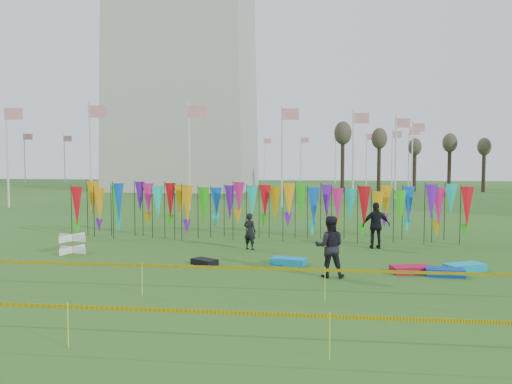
# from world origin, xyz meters

# --- Properties ---
(ground) EXTENTS (160.00, 160.00, 0.00)m
(ground) POSITION_xyz_m (0.00, 0.00, 0.00)
(ground) COLOR #254C15
(ground) RESTS_ON ground
(flagpole_ring) EXTENTS (57.40, 56.16, 8.00)m
(flagpole_ring) POSITION_xyz_m (-14.00, 48.00, 4.00)
(flagpole_ring) COLOR silver
(flagpole_ring) RESTS_ON ground
(banner_row) EXTENTS (18.64, 0.64, 2.53)m
(banner_row) POSITION_xyz_m (0.28, 7.54, 1.65)
(banner_row) COLOR black
(banner_row) RESTS_ON ground
(caution_tape_near) EXTENTS (26.00, 0.02, 0.90)m
(caution_tape_near) POSITION_xyz_m (-0.22, -2.44, 0.78)
(caution_tape_near) COLOR #FFDB05
(caution_tape_near) RESTS_ON ground
(caution_tape_far) EXTENTS (26.00, 0.02, 0.90)m
(caution_tape_far) POSITION_xyz_m (-0.22, -6.33, 0.78)
(caution_tape_far) COLOR #FFDB05
(caution_tape_far) RESTS_ON ground
(box_kite) EXTENTS (0.70, 0.70, 0.77)m
(box_kite) POSITION_xyz_m (-6.91, 3.18, 0.39)
(box_kite) COLOR red
(box_kite) RESTS_ON ground
(person_left) EXTENTS (0.67, 0.59, 1.51)m
(person_left) POSITION_xyz_m (-0.05, 4.86, 0.76)
(person_left) COLOR black
(person_left) RESTS_ON ground
(person_mid) EXTENTS (0.95, 0.59, 1.94)m
(person_mid) POSITION_xyz_m (3.09, 0.32, 0.97)
(person_mid) COLOR black
(person_mid) RESTS_ON ground
(person_right) EXTENTS (1.20, 0.76, 1.94)m
(person_right) POSITION_xyz_m (5.16, 5.74, 0.97)
(person_right) COLOR black
(person_right) RESTS_ON ground
(kite_bag_turquoise) EXTENTS (1.29, 0.84, 0.24)m
(kite_bag_turquoise) POSITION_xyz_m (1.71, 2.05, 0.12)
(kite_bag_turquoise) COLOR #0D8BC8
(kite_bag_turquoise) RESTS_ON ground
(kite_bag_blue) EXTENTS (1.21, 0.71, 0.24)m
(kite_bag_blue) POSITION_xyz_m (6.74, 0.90, 0.12)
(kite_bag_blue) COLOR #09379B
(kite_bag_blue) RESTS_ON ground
(kite_bag_red) EXTENTS (1.43, 0.93, 0.24)m
(kite_bag_red) POSITION_xyz_m (5.77, 1.17, 0.12)
(kite_bag_red) COLOR #B80C32
(kite_bag_red) RESTS_ON ground
(kite_bag_black) EXTENTS (1.03, 0.92, 0.21)m
(kite_bag_black) POSITION_xyz_m (-1.23, 1.66, 0.10)
(kite_bag_black) COLOR black
(kite_bag_black) RESTS_ON ground
(kite_bag_teal) EXTENTS (1.47, 1.16, 0.25)m
(kite_bag_teal) POSITION_xyz_m (7.57, 1.70, 0.13)
(kite_bag_teal) COLOR #0D9CC0
(kite_bag_teal) RESTS_ON ground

